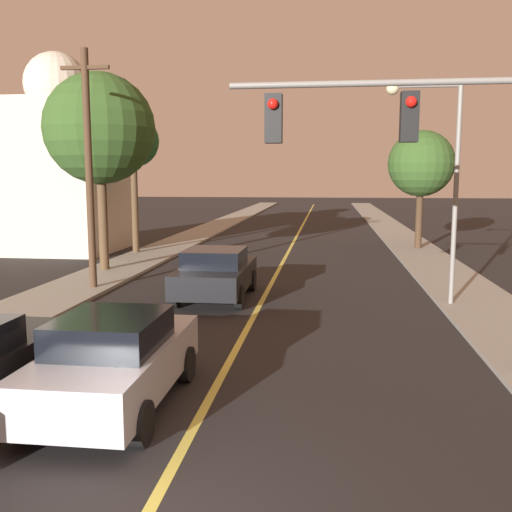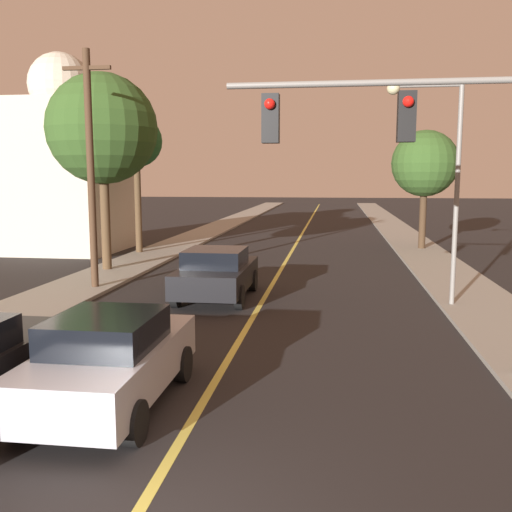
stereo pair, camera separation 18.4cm
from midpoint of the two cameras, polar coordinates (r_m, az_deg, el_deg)
road_surface at (r=41.47m, az=4.35°, el=2.69°), size 10.40×80.00×0.01m
sidewalk_left at (r=42.28m, az=-4.42°, el=2.87°), size 2.50×80.00×0.12m
sidewalk_right at (r=41.65m, az=13.26°, el=2.60°), size 2.50×80.00×0.12m
car_near_lane_front at (r=9.74m, az=-14.49°, el=-10.05°), size 1.93×4.15×1.59m
car_near_lane_second at (r=17.68m, az=-4.34°, el=-1.71°), size 2.11×4.39×1.59m
traffic_signal_mast at (r=10.98m, az=16.11°, el=9.68°), size 5.60×0.42×5.59m
streetlamp_right at (r=17.08m, az=17.41°, el=9.21°), size 2.10×0.36×6.31m
utility_pole_left at (r=19.56m, az=-16.64°, el=8.64°), size 1.60×0.24×7.70m
tree_left_near at (r=28.31m, az=-12.39°, el=10.98°), size 2.47×2.47×6.58m
tree_left_far at (r=23.34m, az=-15.60°, el=12.11°), size 4.27×4.27×7.63m
tree_right_near at (r=30.45m, az=16.01°, el=8.84°), size 3.35×3.35×6.00m
domed_building_left at (r=30.67m, az=-19.16°, el=8.39°), size 5.54×5.54×9.85m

